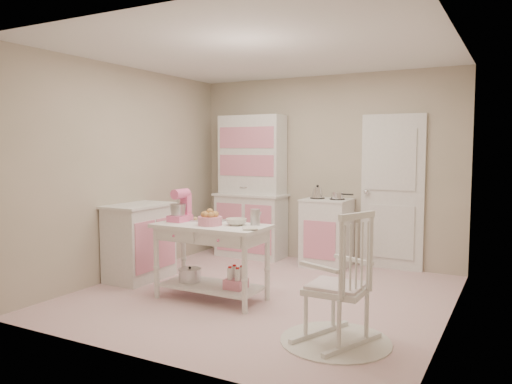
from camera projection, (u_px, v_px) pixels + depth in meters
room_shell at (262, 143)px, 5.29m from camera, size 3.84×3.84×2.62m
door at (392, 192)px, 6.54m from camera, size 0.82×0.05×2.04m
hutch at (251, 186)px, 7.30m from camera, size 1.06×0.50×2.08m
stove at (327, 232)px, 6.74m from camera, size 0.62×0.57×0.92m
base_cabinet at (140, 242)px, 6.07m from camera, size 0.54×0.84×0.92m
lace_rug at (336, 341)px, 4.12m from camera, size 0.92×0.92×0.01m
rocking_chair at (337, 276)px, 4.07m from camera, size 0.72×0.85×1.10m
work_table at (211, 262)px, 5.26m from camera, size 1.20×0.60×0.80m
stand_mixer at (180, 206)px, 5.42m from camera, size 0.21×0.29×0.34m
cookie_tray at (209, 220)px, 5.45m from camera, size 0.34×0.24×0.02m
bread_basket at (210, 221)px, 5.16m from camera, size 0.25×0.25×0.09m
mixing_bowl at (236, 222)px, 5.17m from camera, size 0.22×0.22×0.07m
metal_pitcher at (255, 217)px, 5.15m from camera, size 0.10×0.10×0.17m
recipe_book at (243, 228)px, 4.90m from camera, size 0.23×0.25×0.02m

